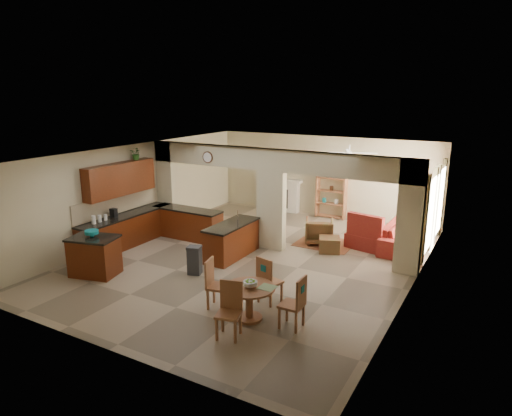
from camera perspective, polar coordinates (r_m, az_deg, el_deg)
The scene contains 39 objects.
floor at distance 12.11m, azimuth -0.32°, elevation -6.37°, with size 10.00×10.00×0.00m, color gray.
ceiling at distance 11.42m, azimuth -0.34°, elevation 6.87°, with size 10.00×10.00×0.00m, color white.
wall_back at distance 16.12m, azimuth 8.53°, elevation 3.93°, with size 8.00×8.00×0.00m, color beige.
wall_front at distance 7.96m, azimuth -18.65°, elevation -7.83°, with size 8.00×8.00×0.00m, color beige.
wall_left at distance 14.05m, azimuth -14.66°, elevation 2.05°, with size 10.00×10.00×0.00m, color beige.
wall_right at distance 10.38m, azimuth 19.25°, elevation -2.67°, with size 10.00×10.00×0.00m, color beige.
partition_left_pier at distance 14.58m, azimuth -11.09°, elevation 2.69°, with size 0.60×0.25×2.80m, color beige.
partition_center_pier at distance 12.61m, azimuth 1.92°, elevation -0.28°, with size 0.80×0.25×2.20m, color beige.
partition_right_pier at distance 11.38m, azimuth 18.70°, elevation -1.14°, with size 0.60×0.25×2.80m, color beige.
partition_header at distance 12.33m, azimuth 1.98°, elevation 6.02°, with size 8.00×0.25×0.60m, color beige.
kitchen_counter at distance 13.61m, azimuth -12.87°, elevation -2.31°, with size 2.52×3.29×1.48m.
upper_cabinets at distance 13.27m, azimuth -16.62°, elevation 3.49°, with size 0.35×2.40×0.90m, color #451B08.
peninsula at distance 12.16m, azimuth -3.05°, elevation -4.02°, with size 0.70×1.85×0.91m.
wall_clock at distance 13.24m, azimuth -6.08°, elevation 6.32°, with size 0.34×0.34×0.03m, color #4F2F1A.
rug at distance 13.43m, azimuth 8.62°, elevation -4.39°, with size 1.60×1.30×0.01m, color #9C5338.
fireplace at distance 16.75m, azimuth 3.11°, elevation 1.73°, with size 1.60×0.35×1.20m.
shelving_unit at distance 15.94m, azimuth 9.40°, elevation 1.93°, with size 1.00×0.32×1.80m, color brown.
window_a at distance 12.63m, azimuth 20.97°, elevation -0.77°, with size 0.02×0.90×1.90m, color white.
window_b at distance 14.27m, azimuth 22.04°, elevation 0.81°, with size 0.02×0.90×1.90m, color white.
glazed_door at distance 13.48m, azimuth 21.48°, elevation -0.55°, with size 0.02×0.70×2.10m, color white.
drape_a_left at distance 12.06m, azimuth 20.34°, elevation -1.40°, with size 0.10×0.28×2.30m, color #3F2319.
drape_a_right at distance 13.21m, azimuth 21.21°, elevation -0.14°, with size 0.10×0.28×2.30m, color #3F2319.
drape_b_left at distance 13.69m, azimuth 21.53°, elevation 0.32°, with size 0.10×0.28×2.30m, color #3F2319.
drape_b_right at distance 14.86m, azimuth 22.21°, elevation 1.31°, with size 0.10×0.28×2.30m, color #3F2319.
ceiling_fan at distance 13.58m, azimuth 11.59°, elevation 6.78°, with size 1.00×1.00×0.10m, color white.
kitchen_island at distance 11.63m, azimuth -19.54°, elevation -5.66°, with size 1.26×1.03×0.95m.
teal_bowl at distance 11.52m, azimuth -19.85°, elevation -3.00°, with size 0.32×0.32×0.15m, color #138189.
trash_can at distance 11.15m, azimuth -7.68°, elevation -6.62°, with size 0.30×0.26×0.65m, color #2B2B2E.
dining_table at distance 8.93m, azimuth -0.84°, elevation -11.07°, with size 1.00×1.00×0.68m.
fruit_bowl at distance 8.78m, azimuth -0.72°, elevation -9.46°, with size 0.27×0.27×0.15m, color #67B827.
sofa at distance 13.51m, azimuth 18.24°, elevation -3.26°, with size 0.97×2.48×0.72m, color maroon.
chaise at distance 13.29m, azimuth 13.78°, elevation -3.95°, with size 1.04×0.85×0.42m, color maroon.
armchair at distance 13.33m, azimuth 7.90°, elevation -2.88°, with size 0.78×0.80×0.73m, color maroon.
ottoman at distance 12.74m, azimuth 9.15°, elevation -4.52°, with size 0.56×0.56×0.41m, color maroon.
plant at distance 13.65m, azimuth -14.75°, elevation 6.60°, with size 0.32×0.28×0.36m, color #1C5416.
chair_north at distance 9.51m, azimuth 1.44°, elevation -8.83°, with size 0.51×0.51×1.02m.
chair_east at distance 8.61m, azimuth 5.02°, elevation -11.50°, with size 0.43×0.42×1.02m.
chair_south at distance 8.38m, azimuth -3.29°, elevation -12.24°, with size 0.52×0.52×1.02m.
chair_west at distance 9.41m, azimuth -5.22°, elevation -9.14°, with size 0.50×0.50×1.02m.
Camera 1 is at (5.61, -9.83, 4.33)m, focal length 32.00 mm.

